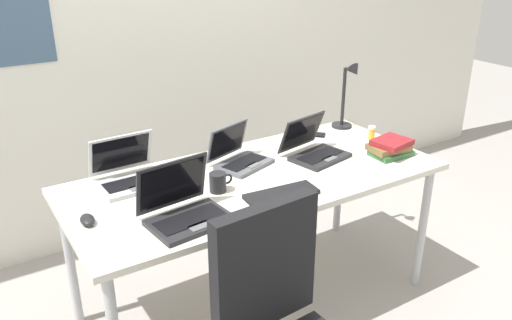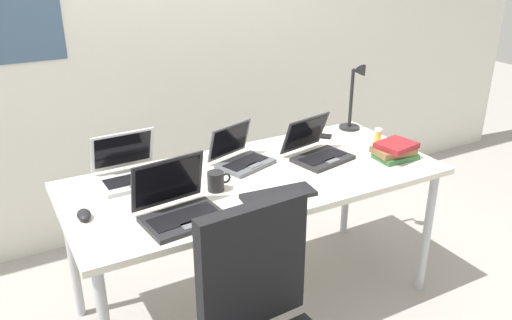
{
  "view_description": "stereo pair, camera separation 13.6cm",
  "coord_description": "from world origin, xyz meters",
  "px_view_note": "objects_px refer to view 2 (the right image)",
  "views": [
    {
      "loc": [
        -1.21,
        -1.93,
        1.8
      ],
      "look_at": [
        0.0,
        0.0,
        0.82
      ],
      "focal_mm": 36.86,
      "sensor_mm": 36.0,
      "label": 1
    },
    {
      "loc": [
        -1.09,
        -2.0,
        1.8
      ],
      "look_at": [
        0.0,
        0.0,
        0.82
      ],
      "focal_mm": 36.86,
      "sensor_mm": 36.0,
      "label": 2
    }
  ],
  "objects_px": {
    "external_keyboard": "(279,195)",
    "pill_bottle": "(378,135)",
    "computer_mouse": "(84,215)",
    "cell_phone": "(319,136)",
    "desk_lamp": "(355,98)",
    "laptop_near_lamp": "(241,156)",
    "laptop_front_right": "(179,207)",
    "laptop_center": "(317,150)",
    "laptop_mid_desk": "(130,171)",
    "book_stack": "(395,151)",
    "coffee_mug": "(216,181)"
  },
  "relations": [
    {
      "from": "laptop_mid_desk",
      "to": "external_keyboard",
      "type": "bearing_deg",
      "value": -43.21
    },
    {
      "from": "laptop_center",
      "to": "cell_phone",
      "type": "xyz_separation_m",
      "value": [
        0.19,
        0.25,
        -0.04
      ]
    },
    {
      "from": "laptop_mid_desk",
      "to": "cell_phone",
      "type": "distance_m",
      "value": 1.11
    },
    {
      "from": "book_stack",
      "to": "laptop_center",
      "type": "bearing_deg",
      "value": 150.17
    },
    {
      "from": "laptop_near_lamp",
      "to": "cell_phone",
      "type": "relative_size",
      "value": 2.38
    },
    {
      "from": "laptop_mid_desk",
      "to": "cell_phone",
      "type": "relative_size",
      "value": 2.27
    },
    {
      "from": "laptop_near_lamp",
      "to": "laptop_front_right",
      "type": "bearing_deg",
      "value": -142.18
    },
    {
      "from": "computer_mouse",
      "to": "laptop_near_lamp",
      "type": "bearing_deg",
      "value": 17.08
    },
    {
      "from": "desk_lamp",
      "to": "pill_bottle",
      "type": "bearing_deg",
      "value": -90.09
    },
    {
      "from": "laptop_mid_desk",
      "to": "computer_mouse",
      "type": "xyz_separation_m",
      "value": [
        -0.27,
        -0.27,
        -0.03
      ]
    },
    {
      "from": "pill_bottle",
      "to": "laptop_near_lamp",
      "type": "bearing_deg",
      "value": 172.93
    },
    {
      "from": "cell_phone",
      "to": "coffee_mug",
      "type": "xyz_separation_m",
      "value": [
        -0.8,
        -0.34,
        0.04
      ]
    },
    {
      "from": "laptop_front_right",
      "to": "cell_phone",
      "type": "distance_m",
      "value": 1.15
    },
    {
      "from": "laptop_center",
      "to": "laptop_mid_desk",
      "type": "xyz_separation_m",
      "value": [
        -0.91,
        0.21,
        0.0
      ]
    },
    {
      "from": "laptop_near_lamp",
      "to": "laptop_mid_desk",
      "type": "xyz_separation_m",
      "value": [
        -0.54,
        0.08,
        0.0
      ]
    },
    {
      "from": "pill_bottle",
      "to": "laptop_front_right",
      "type": "bearing_deg",
      "value": -168.31
    },
    {
      "from": "external_keyboard",
      "to": "pill_bottle",
      "type": "relative_size",
      "value": 4.18
    },
    {
      "from": "desk_lamp",
      "to": "laptop_front_right",
      "type": "height_order",
      "value": "desk_lamp"
    },
    {
      "from": "desk_lamp",
      "to": "laptop_near_lamp",
      "type": "height_order",
      "value": "desk_lamp"
    },
    {
      "from": "laptop_mid_desk",
      "to": "pill_bottle",
      "type": "bearing_deg",
      "value": -7.83
    },
    {
      "from": "laptop_center",
      "to": "laptop_mid_desk",
      "type": "relative_size",
      "value": 1.08
    },
    {
      "from": "laptop_mid_desk",
      "to": "book_stack",
      "type": "bearing_deg",
      "value": -17.83
    },
    {
      "from": "desk_lamp",
      "to": "cell_phone",
      "type": "relative_size",
      "value": 2.94
    },
    {
      "from": "laptop_center",
      "to": "external_keyboard",
      "type": "distance_m",
      "value": 0.49
    },
    {
      "from": "computer_mouse",
      "to": "cell_phone",
      "type": "height_order",
      "value": "computer_mouse"
    },
    {
      "from": "external_keyboard",
      "to": "computer_mouse",
      "type": "relative_size",
      "value": 3.44
    },
    {
      "from": "laptop_front_right",
      "to": "laptop_center",
      "type": "height_order",
      "value": "laptop_front_right"
    },
    {
      "from": "laptop_front_right",
      "to": "laptop_center",
      "type": "xyz_separation_m",
      "value": [
        0.84,
        0.24,
        -0.0
      ]
    },
    {
      "from": "laptop_mid_desk",
      "to": "coffee_mug",
      "type": "relative_size",
      "value": 2.73
    },
    {
      "from": "desk_lamp",
      "to": "book_stack",
      "type": "height_order",
      "value": "desk_lamp"
    },
    {
      "from": "laptop_mid_desk",
      "to": "computer_mouse",
      "type": "relative_size",
      "value": 3.21
    },
    {
      "from": "desk_lamp",
      "to": "coffee_mug",
      "type": "distance_m",
      "value": 1.09
    },
    {
      "from": "desk_lamp",
      "to": "laptop_center",
      "type": "height_order",
      "value": "desk_lamp"
    },
    {
      "from": "pill_bottle",
      "to": "coffee_mug",
      "type": "xyz_separation_m",
      "value": [
        -1.03,
        -0.11,
        0.0
      ]
    },
    {
      "from": "laptop_mid_desk",
      "to": "book_stack",
      "type": "height_order",
      "value": "laptop_mid_desk"
    },
    {
      "from": "external_keyboard",
      "to": "cell_phone",
      "type": "bearing_deg",
      "value": 47.12
    },
    {
      "from": "laptop_near_lamp",
      "to": "computer_mouse",
      "type": "xyz_separation_m",
      "value": [
        -0.81,
        -0.18,
        -0.02
      ]
    },
    {
      "from": "laptop_front_right",
      "to": "laptop_near_lamp",
      "type": "bearing_deg",
      "value": 37.82
    },
    {
      "from": "computer_mouse",
      "to": "cell_phone",
      "type": "xyz_separation_m",
      "value": [
        1.38,
        0.31,
        -0.01
      ]
    },
    {
      "from": "computer_mouse",
      "to": "pill_bottle",
      "type": "distance_m",
      "value": 1.61
    },
    {
      "from": "laptop_center",
      "to": "external_keyboard",
      "type": "xyz_separation_m",
      "value": [
        -0.4,
        -0.28,
        -0.03
      ]
    },
    {
      "from": "cell_phone",
      "to": "pill_bottle",
      "type": "xyz_separation_m",
      "value": [
        0.23,
        -0.23,
        0.04
      ]
    },
    {
      "from": "desk_lamp",
      "to": "laptop_front_right",
      "type": "bearing_deg",
      "value": -159.23
    },
    {
      "from": "external_keyboard",
      "to": "pill_bottle",
      "type": "distance_m",
      "value": 0.87
    },
    {
      "from": "laptop_mid_desk",
      "to": "cell_phone",
      "type": "xyz_separation_m",
      "value": [
        1.11,
        0.05,
        -0.04
      ]
    },
    {
      "from": "coffee_mug",
      "to": "computer_mouse",
      "type": "bearing_deg",
      "value": 177.58
    },
    {
      "from": "laptop_center",
      "to": "laptop_near_lamp",
      "type": "bearing_deg",
      "value": 162.01
    },
    {
      "from": "desk_lamp",
      "to": "laptop_center",
      "type": "xyz_separation_m",
      "value": [
        -0.42,
        -0.24,
        -0.15
      ]
    },
    {
      "from": "laptop_center",
      "to": "computer_mouse",
      "type": "bearing_deg",
      "value": -177.06
    },
    {
      "from": "desk_lamp",
      "to": "pill_bottle",
      "type": "height_order",
      "value": "desk_lamp"
    }
  ]
}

